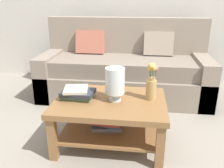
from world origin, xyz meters
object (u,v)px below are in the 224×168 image
object	(u,v)px
glass_hurricane_vase	(115,81)
coffee_table	(110,113)
couch	(124,70)
book_stack_main	(77,93)
flower_pitcher	(151,83)

from	to	relation	value
glass_hurricane_vase	coffee_table	bearing A→B (deg)	175.81
couch	glass_hurricane_vase	world-z (taller)	couch
coffee_table	book_stack_main	bearing A→B (deg)	179.11
couch	coffee_table	xyz separation A→B (m)	(-0.04, -1.23, -0.05)
book_stack_main	flower_pitcher	world-z (taller)	flower_pitcher
glass_hurricane_vase	couch	bearing A→B (deg)	90.28
couch	book_stack_main	distance (m)	1.28
book_stack_main	glass_hurricane_vase	world-z (taller)	glass_hurricane_vase
flower_pitcher	glass_hurricane_vase	bearing A→B (deg)	-168.15
coffee_table	flower_pitcher	size ratio (longest dim) A/B	2.92
glass_hurricane_vase	flower_pitcher	distance (m)	0.33
coffee_table	glass_hurricane_vase	world-z (taller)	glass_hurricane_vase
couch	flower_pitcher	bearing A→B (deg)	-74.22
coffee_table	book_stack_main	size ratio (longest dim) A/B	3.27
book_stack_main	couch	bearing A→B (deg)	74.39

